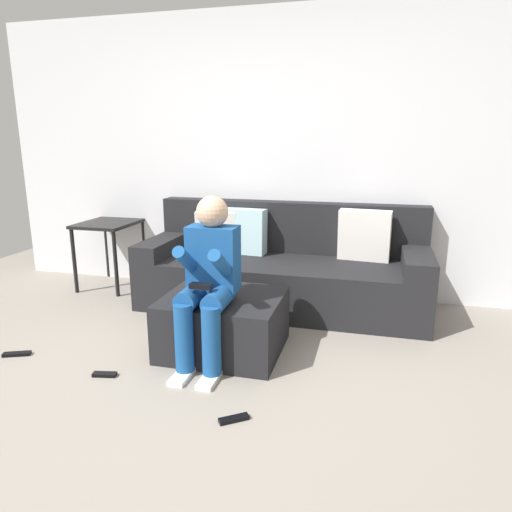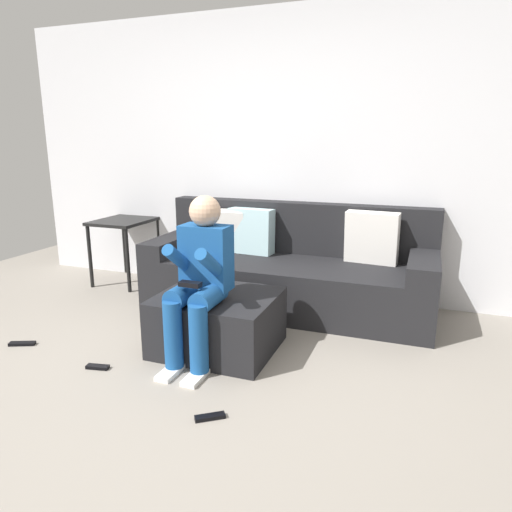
{
  "view_description": "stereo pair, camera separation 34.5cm",
  "coord_description": "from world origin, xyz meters",
  "px_view_note": "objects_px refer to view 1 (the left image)",
  "views": [
    {
      "loc": [
        1.01,
        -2.08,
        1.44
      ],
      "look_at": [
        0.14,
        1.26,
        0.57
      ],
      "focal_mm": 32.65,
      "sensor_mm": 36.0,
      "label": 1
    },
    {
      "loc": [
        1.34,
        -1.98,
        1.44
      ],
      "look_at": [
        0.14,
        1.26,
        0.57
      ],
      "focal_mm": 32.65,
      "sensor_mm": 36.0,
      "label": 2
    }
  ],
  "objects_px": {
    "remote_near_ottoman": "(234,419)",
    "remote_by_storage_bin": "(105,374)",
    "side_table": "(109,232)",
    "remote_under_side_table": "(17,354)",
    "ottoman": "(224,323)",
    "person_seated": "(208,277)",
    "couch_sectional": "(283,270)"
  },
  "relations": [
    {
      "from": "couch_sectional",
      "to": "remote_near_ottoman",
      "type": "relative_size",
      "value": 15.12
    },
    {
      "from": "side_table",
      "to": "remote_under_side_table",
      "type": "relative_size",
      "value": 3.61
    },
    {
      "from": "side_table",
      "to": "remote_near_ottoman",
      "type": "distance_m",
      "value": 2.74
    },
    {
      "from": "ottoman",
      "to": "remote_by_storage_bin",
      "type": "distance_m",
      "value": 0.84
    },
    {
      "from": "remote_by_storage_bin",
      "to": "remote_under_side_table",
      "type": "relative_size",
      "value": 0.82
    },
    {
      "from": "side_table",
      "to": "remote_under_side_table",
      "type": "height_order",
      "value": "side_table"
    },
    {
      "from": "person_seated",
      "to": "remote_under_side_table",
      "type": "height_order",
      "value": "person_seated"
    },
    {
      "from": "ottoman",
      "to": "side_table",
      "type": "relative_size",
      "value": 1.22
    },
    {
      "from": "remote_under_side_table",
      "to": "remote_near_ottoman",
      "type": "bearing_deg",
      "value": -34.99
    },
    {
      "from": "person_seated",
      "to": "side_table",
      "type": "relative_size",
      "value": 1.67
    },
    {
      "from": "remote_near_ottoman",
      "to": "remote_by_storage_bin",
      "type": "height_order",
      "value": "same"
    },
    {
      "from": "person_seated",
      "to": "remote_by_storage_bin",
      "type": "height_order",
      "value": "person_seated"
    },
    {
      "from": "ottoman",
      "to": "remote_by_storage_bin",
      "type": "height_order",
      "value": "ottoman"
    },
    {
      "from": "remote_under_side_table",
      "to": "remote_by_storage_bin",
      "type": "bearing_deg",
      "value": -30.84
    },
    {
      "from": "person_seated",
      "to": "side_table",
      "type": "distance_m",
      "value": 2.02
    },
    {
      "from": "side_table",
      "to": "remote_by_storage_bin",
      "type": "height_order",
      "value": "side_table"
    },
    {
      "from": "person_seated",
      "to": "remote_by_storage_bin",
      "type": "relative_size",
      "value": 7.37
    },
    {
      "from": "couch_sectional",
      "to": "remote_under_side_table",
      "type": "relative_size",
      "value": 13.54
    },
    {
      "from": "remote_by_storage_bin",
      "to": "remote_under_side_table",
      "type": "xyz_separation_m",
      "value": [
        -0.74,
        0.1,
        0.0
      ]
    },
    {
      "from": "couch_sectional",
      "to": "ottoman",
      "type": "height_order",
      "value": "couch_sectional"
    },
    {
      "from": "ottoman",
      "to": "remote_by_storage_bin",
      "type": "relative_size",
      "value": 5.37
    },
    {
      "from": "couch_sectional",
      "to": "ottoman",
      "type": "distance_m",
      "value": 1.05
    },
    {
      "from": "remote_near_ottoman",
      "to": "remote_under_side_table",
      "type": "bearing_deg",
      "value": 132.12
    },
    {
      "from": "remote_near_ottoman",
      "to": "person_seated",
      "type": "bearing_deg",
      "value": 84.44
    },
    {
      "from": "ottoman",
      "to": "side_table",
      "type": "height_order",
      "value": "side_table"
    },
    {
      "from": "couch_sectional",
      "to": "person_seated",
      "type": "distance_m",
      "value": 1.27
    },
    {
      "from": "remote_by_storage_bin",
      "to": "remote_under_side_table",
      "type": "distance_m",
      "value": 0.75
    },
    {
      "from": "remote_near_ottoman",
      "to": "couch_sectional",
      "type": "bearing_deg",
      "value": 57.57
    },
    {
      "from": "remote_near_ottoman",
      "to": "remote_by_storage_bin",
      "type": "relative_size",
      "value": 1.09
    },
    {
      "from": "ottoman",
      "to": "remote_by_storage_bin",
      "type": "bearing_deg",
      "value": -137.98
    },
    {
      "from": "person_seated",
      "to": "couch_sectional",
      "type": "bearing_deg",
      "value": 78.74
    },
    {
      "from": "ottoman",
      "to": "side_table",
      "type": "xyz_separation_m",
      "value": [
        -1.56,
        1.13,
        0.36
      ]
    }
  ]
}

